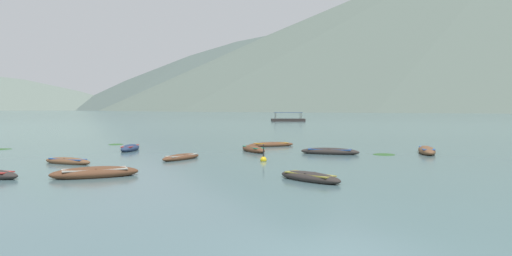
{
  "coord_description": "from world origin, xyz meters",
  "views": [
    {
      "loc": [
        -1.06,
        -9.62,
        3.24
      ],
      "look_at": [
        -3.85,
        44.15,
        1.02
      ],
      "focal_mm": 32.66,
      "sensor_mm": 36.0,
      "label": 1
    }
  ],
  "objects_px": {
    "rowboat_8": "(427,151)",
    "rowboat_2": "(181,157)",
    "rowboat_0": "(271,145)",
    "rowboat_6": "(95,173)",
    "rowboat_9": "(330,152)",
    "mooring_buoy": "(263,159)",
    "rowboat_4": "(130,148)",
    "rowboat_5": "(310,177)",
    "ferry_0": "(288,120)",
    "rowboat_1": "(68,161)",
    "rowboat_7": "(253,149)"
  },
  "relations": [
    {
      "from": "rowboat_0",
      "to": "rowboat_1",
      "type": "xyz_separation_m",
      "value": [
        -11.77,
        -13.38,
        -0.0
      ]
    },
    {
      "from": "rowboat_8",
      "to": "rowboat_9",
      "type": "bearing_deg",
      "value": -172.6
    },
    {
      "from": "rowboat_5",
      "to": "rowboat_0",
      "type": "bearing_deg",
      "value": 96.29
    },
    {
      "from": "rowboat_7",
      "to": "rowboat_9",
      "type": "relative_size",
      "value": 0.89
    },
    {
      "from": "rowboat_0",
      "to": "ferry_0",
      "type": "bearing_deg",
      "value": 87.98
    },
    {
      "from": "rowboat_4",
      "to": "rowboat_0",
      "type": "bearing_deg",
      "value": 23.03
    },
    {
      "from": "rowboat_7",
      "to": "ferry_0",
      "type": "xyz_separation_m",
      "value": [
        4.09,
        85.29,
        0.27
      ]
    },
    {
      "from": "rowboat_0",
      "to": "rowboat_9",
      "type": "bearing_deg",
      "value": -56.64
    },
    {
      "from": "rowboat_5",
      "to": "rowboat_9",
      "type": "bearing_deg",
      "value": 79.93
    },
    {
      "from": "rowboat_5",
      "to": "mooring_buoy",
      "type": "bearing_deg",
      "value": 106.98
    },
    {
      "from": "rowboat_4",
      "to": "ferry_0",
      "type": "bearing_deg",
      "value": 80.83
    },
    {
      "from": "rowboat_6",
      "to": "ferry_0",
      "type": "bearing_deg",
      "value": 83.73
    },
    {
      "from": "rowboat_6",
      "to": "rowboat_9",
      "type": "distance_m",
      "value": 17.19
    },
    {
      "from": "rowboat_1",
      "to": "rowboat_4",
      "type": "bearing_deg",
      "value": 84.21
    },
    {
      "from": "rowboat_0",
      "to": "rowboat_6",
      "type": "height_order",
      "value": "rowboat_6"
    },
    {
      "from": "rowboat_7",
      "to": "rowboat_8",
      "type": "relative_size",
      "value": 0.84
    },
    {
      "from": "rowboat_8",
      "to": "rowboat_2",
      "type": "bearing_deg",
      "value": -163.66
    },
    {
      "from": "rowboat_7",
      "to": "rowboat_5",
      "type": "bearing_deg",
      "value": -76.64
    },
    {
      "from": "rowboat_2",
      "to": "rowboat_9",
      "type": "height_order",
      "value": "rowboat_9"
    },
    {
      "from": "rowboat_2",
      "to": "rowboat_8",
      "type": "height_order",
      "value": "rowboat_8"
    },
    {
      "from": "rowboat_9",
      "to": "ferry_0",
      "type": "bearing_deg",
      "value": 91.0
    },
    {
      "from": "rowboat_1",
      "to": "rowboat_5",
      "type": "xyz_separation_m",
      "value": [
        13.88,
        -5.79,
        0.01
      ]
    },
    {
      "from": "rowboat_2",
      "to": "rowboat_0",
      "type": "bearing_deg",
      "value": 62.46
    },
    {
      "from": "rowboat_1",
      "to": "rowboat_2",
      "type": "relative_size",
      "value": 0.99
    },
    {
      "from": "rowboat_4",
      "to": "rowboat_7",
      "type": "distance_m",
      "value": 9.63
    },
    {
      "from": "rowboat_5",
      "to": "rowboat_2",
      "type": "bearing_deg",
      "value": 132.1
    },
    {
      "from": "rowboat_2",
      "to": "mooring_buoy",
      "type": "distance_m",
      "value": 5.37
    },
    {
      "from": "rowboat_8",
      "to": "ferry_0",
      "type": "distance_m",
      "value": 86.41
    },
    {
      "from": "rowboat_1",
      "to": "rowboat_8",
      "type": "relative_size",
      "value": 0.75
    },
    {
      "from": "rowboat_4",
      "to": "rowboat_8",
      "type": "height_order",
      "value": "rowboat_8"
    },
    {
      "from": "rowboat_4",
      "to": "rowboat_8",
      "type": "xyz_separation_m",
      "value": [
        22.35,
        -1.05,
        0.01
      ]
    },
    {
      "from": "rowboat_8",
      "to": "rowboat_9",
      "type": "distance_m",
      "value": 7.19
    },
    {
      "from": "rowboat_2",
      "to": "rowboat_7",
      "type": "bearing_deg",
      "value": 52.83
    },
    {
      "from": "rowboat_7",
      "to": "rowboat_9",
      "type": "xyz_separation_m",
      "value": [
        5.6,
        -1.62,
        0.0
      ]
    },
    {
      "from": "rowboat_6",
      "to": "rowboat_4",
      "type": "bearing_deg",
      "value": 101.58
    },
    {
      "from": "rowboat_2",
      "to": "ferry_0",
      "type": "xyz_separation_m",
      "value": [
        8.4,
        90.98,
        0.31
      ]
    },
    {
      "from": "rowboat_1",
      "to": "rowboat_6",
      "type": "relative_size",
      "value": 0.82
    },
    {
      "from": "ferry_0",
      "to": "rowboat_7",
      "type": "bearing_deg",
      "value": -92.74
    },
    {
      "from": "rowboat_6",
      "to": "rowboat_5",
      "type": "bearing_deg",
      "value": -3.59
    },
    {
      "from": "rowboat_8",
      "to": "rowboat_9",
      "type": "relative_size",
      "value": 1.06
    },
    {
      "from": "rowboat_5",
      "to": "rowboat_6",
      "type": "bearing_deg",
      "value": 176.41
    },
    {
      "from": "mooring_buoy",
      "to": "rowboat_0",
      "type": "bearing_deg",
      "value": 88.73
    },
    {
      "from": "rowboat_1",
      "to": "rowboat_2",
      "type": "distance_m",
      "value": 6.77
    },
    {
      "from": "rowboat_2",
      "to": "rowboat_6",
      "type": "distance_m",
      "value": 8.24
    },
    {
      "from": "mooring_buoy",
      "to": "rowboat_5",
      "type": "bearing_deg",
      "value": -73.02
    },
    {
      "from": "rowboat_2",
      "to": "rowboat_4",
      "type": "distance_m",
      "value": 8.05
    },
    {
      "from": "rowboat_7",
      "to": "mooring_buoy",
      "type": "relative_size",
      "value": 3.33
    },
    {
      "from": "rowboat_4",
      "to": "rowboat_5",
      "type": "relative_size",
      "value": 1.07
    },
    {
      "from": "rowboat_2",
      "to": "rowboat_6",
      "type": "height_order",
      "value": "rowboat_6"
    },
    {
      "from": "rowboat_4",
      "to": "rowboat_1",
      "type": "bearing_deg",
      "value": -95.79
    }
  ]
}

